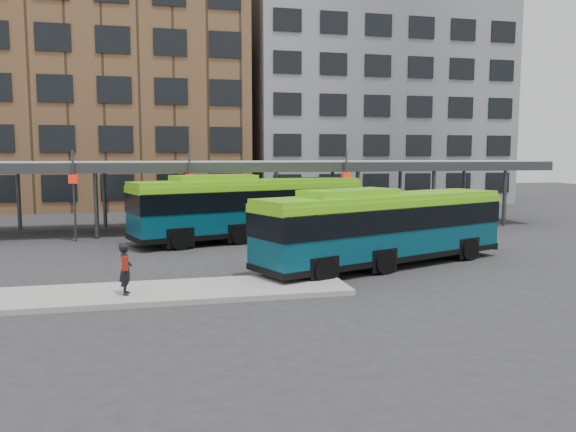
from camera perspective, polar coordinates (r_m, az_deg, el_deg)
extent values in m
plane|color=#28282B|center=(22.36, -0.69, -5.52)|extent=(120.00, 120.00, 0.00)
cube|color=gray|center=(18.94, -15.29, -7.62)|extent=(14.00, 3.00, 0.18)
cube|color=#999B9E|center=(34.71, -5.30, 5.28)|extent=(40.00, 6.00, 0.35)
cube|color=#383A3D|center=(31.75, -4.57, 4.93)|extent=(40.00, 0.15, 0.55)
cylinder|color=#383A3D|center=(37.91, -25.68, 1.59)|extent=(0.24, 0.24, 3.80)
cylinder|color=#383A3D|center=(32.18, -18.91, 1.15)|extent=(0.24, 0.24, 3.80)
cylinder|color=#383A3D|center=(37.14, -18.13, 1.81)|extent=(0.24, 0.24, 3.80)
cylinder|color=#383A3D|center=(32.05, -9.98, 1.38)|extent=(0.24, 0.24, 3.80)
cylinder|color=#383A3D|center=(37.03, -10.40, 2.01)|extent=(0.24, 0.24, 3.80)
cylinder|color=#383A3D|center=(32.69, -1.20, 1.56)|extent=(0.24, 0.24, 3.80)
cylinder|color=#383A3D|center=(37.58, -2.76, 2.16)|extent=(0.24, 0.24, 3.80)
cylinder|color=#383A3D|center=(34.06, 7.07, 1.70)|extent=(0.24, 0.24, 3.80)
cylinder|color=#383A3D|center=(38.78, 4.53, 2.28)|extent=(0.24, 0.24, 3.80)
cylinder|color=#383A3D|center=(36.08, 14.55, 1.80)|extent=(0.24, 0.24, 3.80)
cylinder|color=#383A3D|center=(40.57, 11.29, 2.35)|extent=(0.24, 0.24, 3.80)
cylinder|color=#383A3D|center=(38.65, 21.14, 1.86)|extent=(0.24, 0.24, 3.80)
cylinder|color=#383A3D|center=(42.87, 17.40, 2.38)|extent=(0.24, 0.24, 3.80)
cylinder|color=#383A3D|center=(31.47, -20.90, 1.89)|extent=(0.12, 0.12, 4.80)
cube|color=red|center=(31.42, -20.97, 3.52)|extent=(0.45, 0.45, 0.45)
cylinder|color=#383A3D|center=(31.21, -9.92, 2.17)|extent=(0.12, 0.12, 4.80)
cube|color=red|center=(31.16, -9.95, 3.82)|extent=(0.45, 0.45, 0.45)
cylinder|color=#383A3D|center=(32.94, 5.92, 2.44)|extent=(0.12, 0.12, 4.80)
cube|color=red|center=(32.90, 5.94, 4.00)|extent=(0.45, 0.45, 0.45)
cube|color=brown|center=(54.04, -19.06, 12.73)|extent=(26.00, 14.00, 22.00)
cube|color=slate|center=(57.51, 8.28, 11.59)|extent=(24.00, 14.00, 20.00)
cube|color=#063A4B|center=(23.31, 9.81, -1.27)|extent=(11.72, 6.52, 2.42)
cube|color=black|center=(23.25, 9.84, -0.08)|extent=(11.78, 6.59, 0.92)
cube|color=#66C113|center=(23.17, 9.87, 1.94)|extent=(11.68, 6.43, 0.19)
cube|color=#66C113|center=(21.85, 6.24, 2.26)|extent=(4.25, 3.05, 0.34)
cube|color=black|center=(23.47, 9.77, -3.92)|extent=(11.79, 6.60, 0.23)
cylinder|color=black|center=(25.56, 17.89, -3.24)|extent=(1.01, 0.63, 0.97)
cylinder|color=black|center=(27.05, 13.91, -2.61)|extent=(1.01, 0.63, 0.97)
cylinder|color=black|center=(21.83, 9.74, -4.60)|extent=(1.01, 0.63, 0.97)
cylinder|color=black|center=(23.56, 5.72, -3.75)|extent=(1.01, 0.63, 0.97)
cylinder|color=black|center=(19.95, 3.71, -5.56)|extent=(1.01, 0.63, 0.97)
cylinder|color=black|center=(21.82, -0.15, -4.52)|extent=(1.01, 0.63, 0.97)
cube|color=#063A4B|center=(30.24, -3.80, 0.79)|extent=(12.92, 6.38, 2.65)
cube|color=black|center=(30.20, -3.81, 1.79)|extent=(12.99, 6.46, 1.01)
cube|color=#66C113|center=(30.14, -3.82, 3.49)|extent=(12.89, 6.28, 0.21)
cube|color=#66C113|center=(29.24, -7.54, 3.79)|extent=(4.62, 3.10, 0.37)
cube|color=black|center=(30.38, -3.78, -1.46)|extent=(13.00, 6.46, 0.25)
cylinder|color=black|center=(31.43, 4.20, -1.15)|extent=(1.11, 0.62, 1.06)
cylinder|color=black|center=(33.57, 1.68, -0.67)|extent=(1.11, 0.62, 1.06)
cylinder|color=black|center=(28.67, -4.88, -1.87)|extent=(1.11, 0.62, 1.06)
cylinder|color=black|center=(31.00, -6.96, -1.28)|extent=(1.11, 0.62, 1.06)
cylinder|color=black|center=(27.45, -10.87, -2.32)|extent=(1.11, 0.62, 1.06)
cylinder|color=black|center=(29.88, -12.56, -1.67)|extent=(1.11, 0.62, 1.06)
imported|color=black|center=(18.38, -16.17, -5.19)|extent=(0.39, 0.60, 1.63)
cube|color=maroon|center=(18.16, -16.23, -4.63)|extent=(0.18, 0.30, 0.43)
imported|color=slate|center=(36.84, 12.55, -0.33)|extent=(1.79, 0.94, 0.89)
imported|color=slate|center=(37.29, 13.40, -0.21)|extent=(1.68, 0.69, 0.98)
imported|color=slate|center=(37.32, 14.03, -0.31)|extent=(1.74, 0.98, 0.87)
imported|color=slate|center=(38.41, 14.68, -0.08)|extent=(1.63, 0.81, 0.95)
imported|color=slate|center=(38.53, 15.23, -0.12)|extent=(1.79, 1.05, 0.89)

